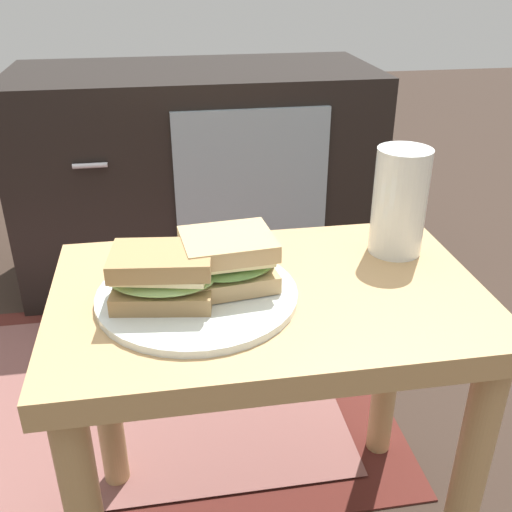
% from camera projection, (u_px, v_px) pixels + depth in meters
% --- Properties ---
extents(side_table, '(0.56, 0.36, 0.46)m').
position_uv_depth(side_table, '(268.00, 346.00, 0.81)').
color(side_table, tan).
rests_on(side_table, ground).
extents(tv_cabinet, '(0.96, 0.46, 0.58)m').
position_uv_depth(tv_cabinet, '(198.00, 174.00, 1.68)').
color(tv_cabinet, black).
rests_on(tv_cabinet, ground).
extents(area_rug, '(1.16, 0.75, 0.01)m').
position_uv_depth(area_rug, '(109.00, 395.00, 1.27)').
color(area_rug, '#4C1E19').
rests_on(area_rug, ground).
extents(plate, '(0.25, 0.25, 0.01)m').
position_uv_depth(plate, '(197.00, 295.00, 0.75)').
color(plate, silver).
rests_on(plate, side_table).
extents(sandwich_front, '(0.14, 0.11, 0.07)m').
position_uv_depth(sandwich_front, '(162.00, 276.00, 0.71)').
color(sandwich_front, '#9E7A4C').
rests_on(sandwich_front, plate).
extents(sandwich_back, '(0.13, 0.12, 0.07)m').
position_uv_depth(sandwich_back, '(228.00, 260.00, 0.75)').
color(sandwich_back, tan).
rests_on(sandwich_back, plate).
extents(beer_glass, '(0.08, 0.08, 0.15)m').
position_uv_depth(beer_glass, '(399.00, 203.00, 0.83)').
color(beer_glass, silver).
rests_on(beer_glass, side_table).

